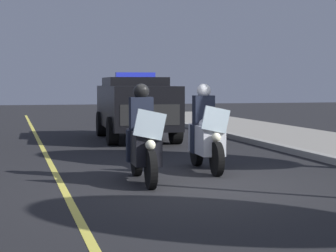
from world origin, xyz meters
name	(u,v)px	position (x,y,z in m)	size (l,w,h in m)	color
ground_plane	(191,185)	(0.00, 0.00, 0.00)	(80.00, 80.00, 0.00)	black
lane_stripe_center	(64,191)	(0.00, -2.13, 0.00)	(48.00, 0.12, 0.01)	#E0D14C
police_motorcycle_lead_left	(143,142)	(-0.58, -0.71, 0.70)	(2.14, 0.59, 1.72)	black
police_motorcycle_lead_right	(206,135)	(-1.65, 0.79, 0.70)	(2.14, 0.59, 1.72)	black
police_suv	(136,105)	(-8.54, 0.77, 1.07)	(4.98, 2.25, 2.05)	black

